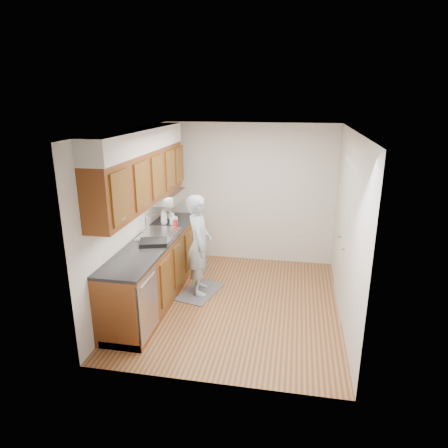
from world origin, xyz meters
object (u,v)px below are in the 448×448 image
soap_bottle_c (170,214)px  steel_can (175,219)px  dish_rack (153,242)px  person (199,238)px  soap_bottle_a (164,215)px  soda_can (175,224)px  soap_bottle_b (174,219)px

soap_bottle_c → steel_can: (0.13, -0.15, -0.03)m
steel_can → dish_rack: 1.05m
steel_can → person: bearing=-45.8°
soap_bottle_a → steel_can: size_ratio=2.74×
soda_can → dish_rack: 0.78m
steel_can → dish_rack: steel_can is taller
soap_bottle_a → soda_can: (0.24, -0.16, -0.08)m
soap_bottle_a → soda_can: 0.30m
soap_bottle_b → soap_bottle_c: (-0.15, 0.29, -0.01)m
soap_bottle_b → dish_rack: bearing=-90.9°
soda_can → dish_rack: bearing=-96.1°
dish_rack → soap_bottle_b: bearing=71.8°
soap_bottle_b → soap_bottle_c: soap_bottle_b is taller
steel_can → dish_rack: (0.01, -1.05, -0.02)m
person → soap_bottle_a: (-0.69, 0.45, 0.19)m
soap_bottle_b → soap_bottle_c: 0.33m
soap_bottle_a → dish_rack: size_ratio=0.78×
soap_bottle_c → soda_can: 0.48m
soap_bottle_b → soap_bottle_a: bearing=173.3°
soap_bottle_b → dish_rack: size_ratio=0.53×
soap_bottle_b → steel_can: soap_bottle_b is taller
soap_bottle_c → soda_can: (0.22, -0.42, -0.03)m
person → soda_can: bearing=44.0°
soda_can → dish_rack: (-0.08, -0.78, -0.03)m
soap_bottle_a → steel_can: (0.14, 0.12, -0.09)m
soap_bottle_a → dish_rack: (0.16, -0.93, -0.12)m
soda_can → steel_can: bearing=109.4°
soap_bottle_a → soap_bottle_c: bearing=86.3°
soap_bottle_a → soap_bottle_c: 0.28m
soap_bottle_c → dish_rack: size_ratio=0.47×
steel_can → dish_rack: bearing=-89.3°
person → dish_rack: size_ratio=4.68×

